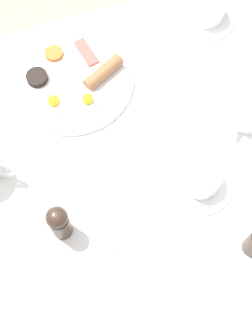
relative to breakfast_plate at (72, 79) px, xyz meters
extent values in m
plane|color=gray|center=(-0.05, 0.27, -0.73)|extent=(8.00, 8.00, 0.00)
cube|color=silver|center=(-0.05, 0.27, -0.02)|extent=(0.98, 0.93, 0.03)
cylinder|color=brown|center=(-0.49, -0.14, -0.38)|extent=(0.04, 0.04, 0.69)
cylinder|color=white|center=(0.00, 0.00, 0.00)|extent=(0.32, 0.32, 0.01)
cylinder|color=white|center=(0.06, 0.05, 0.01)|extent=(0.06, 0.06, 0.00)
sphere|color=yellow|center=(0.06, 0.05, 0.02)|extent=(0.03, 0.03, 0.03)
cylinder|color=white|center=(-0.02, 0.08, 0.01)|extent=(0.06, 0.06, 0.00)
sphere|color=yellow|center=(-0.02, 0.08, 0.02)|extent=(0.03, 0.03, 0.03)
cylinder|color=brown|center=(-0.08, 0.02, 0.02)|extent=(0.11, 0.08, 0.03)
cube|color=#B74C42|center=(-0.06, -0.06, 0.01)|extent=(0.05, 0.09, 0.01)
cylinder|color=#D16023|center=(0.02, -0.08, 0.01)|extent=(0.05, 0.05, 0.01)
cylinder|color=black|center=(0.08, -0.03, 0.01)|extent=(0.05, 0.05, 0.02)
cylinder|color=white|center=(-0.37, 0.23, 0.04)|extent=(0.11, 0.11, 0.11)
cone|color=white|center=(-0.31, 0.26, 0.05)|extent=(0.06, 0.04, 0.05)
cylinder|color=white|center=(-0.19, 0.36, -0.01)|extent=(0.16, 0.16, 0.01)
cylinder|color=white|center=(-0.19, 0.36, 0.02)|extent=(0.09, 0.09, 0.05)
cylinder|color=olive|center=(-0.19, 0.36, 0.02)|extent=(0.08, 0.08, 0.04)
torus|color=white|center=(-0.23, 0.32, 0.02)|extent=(0.03, 0.04, 0.04)
cylinder|color=white|center=(-0.39, -0.07, -0.01)|extent=(0.16, 0.16, 0.01)
cylinder|color=white|center=(-0.39, -0.07, 0.02)|extent=(0.09, 0.09, 0.05)
cylinder|color=olive|center=(-0.39, -0.07, 0.02)|extent=(0.08, 0.08, 0.04)
cylinder|color=#38281E|center=(0.13, 0.36, 0.03)|extent=(0.04, 0.04, 0.08)
sphere|color=#38281E|center=(0.13, 0.36, 0.09)|extent=(0.05, 0.05, 0.05)
cube|color=silver|center=(0.00, 0.43, -0.01)|extent=(0.17, 0.03, 0.00)
camera|label=1|loc=(0.09, 0.65, 0.99)|focal=50.00mm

